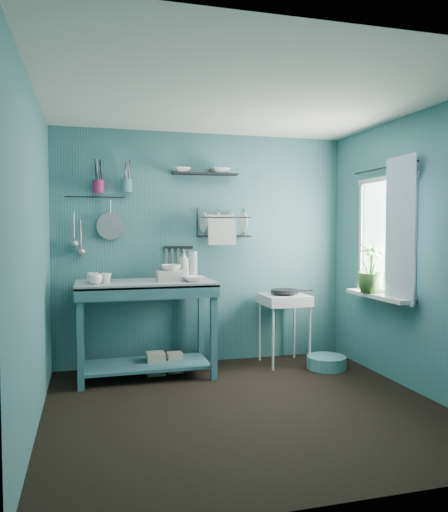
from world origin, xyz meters
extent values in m
plane|color=black|center=(0.00, 0.00, 0.00)|extent=(3.20, 3.20, 0.00)
plane|color=silver|center=(0.00, 0.00, 2.50)|extent=(3.20, 3.20, 0.00)
plane|color=#316465|center=(0.00, 1.50, 1.25)|extent=(3.20, 0.00, 3.20)
plane|color=#316465|center=(0.00, -1.50, 1.25)|extent=(3.20, 0.00, 3.20)
plane|color=#316465|center=(-1.60, 0.00, 1.25)|extent=(0.00, 3.00, 3.00)
plane|color=#316465|center=(1.60, 0.00, 1.25)|extent=(0.00, 3.00, 3.00)
cube|color=#33646C|center=(-0.68, 1.09, 0.47)|extent=(1.44, 0.92, 0.95)
imported|color=white|center=(-1.16, 0.93, 1.00)|extent=(0.12, 0.12, 0.10)
imported|color=white|center=(-1.06, 1.03, 1.00)|extent=(0.14, 0.14, 0.09)
imported|color=white|center=(-1.18, 1.09, 1.00)|extent=(0.17, 0.17, 0.10)
cube|color=#BCB6AC|center=(-0.43, 1.07, 1.00)|extent=(0.28, 0.22, 0.10)
imported|color=white|center=(-0.43, 1.07, 1.08)|extent=(0.20, 0.19, 0.06)
imported|color=#BCB6AC|center=(-0.26, 1.29, 1.10)|extent=(0.11, 0.12, 0.30)
cylinder|color=#A3ADB6|center=(-0.16, 1.31, 1.09)|extent=(0.09, 0.09, 0.28)
imported|color=white|center=(-0.23, 0.94, 0.98)|extent=(0.22, 0.22, 0.05)
cube|color=silver|center=(0.81, 1.17, 0.38)|extent=(0.55, 0.55, 0.76)
cylinder|color=black|center=(0.81, 1.17, 0.79)|extent=(0.30, 0.30, 0.03)
cube|color=black|center=(-0.29, 1.47, 1.26)|extent=(0.32, 0.04, 0.03)
cube|color=black|center=(0.19, 1.37, 1.54)|extent=(0.56, 0.26, 0.32)
cube|color=black|center=(-0.01, 1.40, 2.05)|extent=(0.71, 0.22, 0.01)
imported|color=white|center=(-0.27, 1.40, 2.05)|extent=(0.23, 0.23, 0.05)
imported|color=white|center=(0.15, 1.40, 2.06)|extent=(0.24, 0.24, 0.06)
cylinder|color=#961B4F|center=(-1.12, 1.42, 1.89)|extent=(0.11, 0.11, 0.13)
cylinder|color=#397676|center=(-0.84, 1.42, 1.91)|extent=(0.11, 0.11, 0.13)
cylinder|color=gray|center=(-1.00, 1.45, 1.49)|extent=(0.28, 0.03, 0.28)
cylinder|color=gray|center=(-1.36, 1.46, 1.49)|extent=(0.01, 0.01, 0.30)
cylinder|color=gray|center=(-1.30, 1.46, 1.40)|extent=(0.01, 0.01, 0.30)
cylinder|color=black|center=(-1.15, 1.47, 1.79)|extent=(0.60, 0.01, 0.01)
plane|color=white|center=(1.59, 0.45, 1.40)|extent=(0.00, 1.10, 1.10)
cube|color=silver|center=(1.50, 0.45, 0.81)|extent=(0.16, 0.95, 0.04)
plane|color=silver|center=(1.52, 0.15, 1.45)|extent=(0.00, 1.35, 1.35)
cylinder|color=black|center=(1.54, 0.45, 2.05)|extent=(0.02, 1.05, 0.02)
imported|color=#315A24|center=(1.48, 0.54, 1.08)|extent=(0.36, 0.36, 0.49)
cube|color=tan|center=(-0.58, 1.14, 0.11)|extent=(0.18, 0.18, 0.22)
cube|color=tan|center=(-0.38, 1.17, 0.10)|extent=(0.15, 0.15, 0.20)
cylinder|color=teal|center=(1.17, 0.88, 0.07)|extent=(0.41, 0.41, 0.13)
camera|label=1|loc=(-1.22, -3.82, 1.45)|focal=35.00mm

